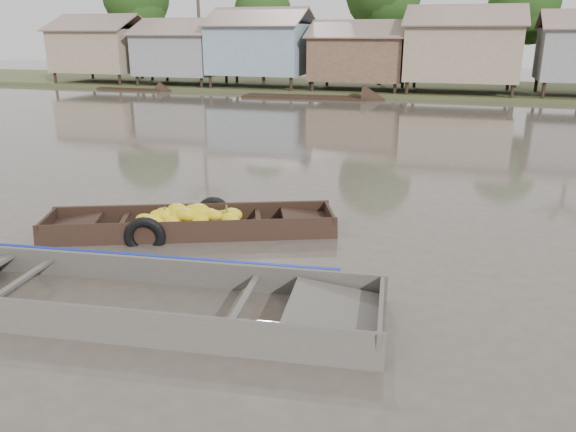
% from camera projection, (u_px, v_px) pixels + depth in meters
% --- Properties ---
extents(ground, '(120.00, 120.00, 0.00)m').
position_uv_depth(ground, '(248.00, 288.00, 8.93)').
color(ground, '#4A4338').
rests_on(ground, ground).
extents(riverbank, '(120.00, 12.47, 10.22)m').
position_uv_depth(riverbank, '(472.00, 44.00, 35.95)').
color(riverbank, '#384723').
rests_on(riverbank, ground).
extents(banana_boat, '(5.88, 3.46, 0.82)m').
position_uv_depth(banana_boat, '(187.00, 224.00, 11.35)').
color(banana_boat, black).
rests_on(banana_boat, ground).
extents(viewer_boat, '(7.63, 2.85, 0.60)m').
position_uv_depth(viewer_boat, '(131.00, 305.00, 8.23)').
color(viewer_boat, '#47423C').
rests_on(viewer_boat, ground).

